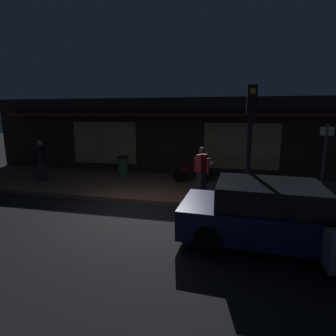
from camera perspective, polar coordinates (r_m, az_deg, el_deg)
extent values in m
plane|color=black|center=(7.89, -7.63, -10.10)|extent=(60.00, 60.00, 0.00)
cube|color=brown|center=(10.58, -2.06, -3.87)|extent=(18.00, 4.00, 0.15)
cube|color=black|center=(13.56, 1.52, 6.99)|extent=(18.00, 2.80, 3.60)
cube|color=olive|center=(13.25, -13.47, 5.26)|extent=(3.20, 0.04, 2.00)
cube|color=olive|center=(11.94, 15.46, 4.48)|extent=(3.20, 0.04, 2.00)
cube|color=#591919|center=(11.89, 0.00, 11.39)|extent=(16.20, 0.50, 0.12)
cylinder|color=black|center=(10.83, 2.61, -1.47)|extent=(0.61, 0.28, 0.60)
cylinder|color=black|center=(10.99, 8.33, -1.39)|extent=(0.61, 0.28, 0.60)
cube|color=black|center=(10.84, 5.52, 0.02)|extent=(1.13, 0.56, 0.36)
ellipsoid|color=black|center=(10.82, 6.33, 1.06)|extent=(0.49, 0.35, 0.20)
sphere|color=#F9EDB7|center=(10.93, 9.28, 1.08)|extent=(0.18, 0.18, 0.18)
cylinder|color=gray|center=(10.86, 8.27, 1.96)|extent=(0.18, 0.54, 0.03)
torus|color=black|center=(9.94, 15.68, -2.93)|extent=(0.66, 0.04, 0.66)
torus|color=black|center=(10.05, 21.38, -3.14)|extent=(0.66, 0.04, 0.66)
cube|color=#B78C2D|center=(9.93, 18.63, -1.81)|extent=(0.90, 0.04, 0.06)
cube|color=brown|center=(9.85, 17.28, -0.23)|extent=(0.20, 0.08, 0.06)
cylinder|color=#B78C2D|center=(9.91, 21.17, 0.06)|extent=(0.03, 0.42, 0.02)
cube|color=#28232D|center=(12.10, -25.37, -0.59)|extent=(0.24, 0.31, 0.85)
cube|color=black|center=(11.98, -25.67, 2.75)|extent=(0.27, 0.41, 0.58)
sphere|color=#8C6647|center=(11.93, -25.84, 4.74)|extent=(0.22, 0.22, 0.22)
cylinder|color=black|center=(12.12, -26.70, 2.41)|extent=(0.10, 0.10, 0.52)
cylinder|color=black|center=(11.86, -24.55, 2.43)|extent=(0.10, 0.10, 0.52)
cube|color=#28232D|center=(9.04, 7.16, -3.40)|extent=(0.32, 0.34, 0.85)
cube|color=maroon|center=(8.88, 7.28, 1.06)|extent=(0.39, 0.44, 0.58)
sphere|color=brown|center=(8.81, 7.35, 3.74)|extent=(0.22, 0.22, 0.22)
cylinder|color=maroon|center=(9.06, 5.99, 0.85)|extent=(0.12, 0.12, 0.52)
cylinder|color=maroon|center=(8.74, 8.59, 0.38)|extent=(0.12, 0.12, 0.52)
cylinder|color=#47474C|center=(10.96, 30.50, 1.86)|extent=(0.09, 0.09, 2.40)
cube|color=beige|center=(10.86, 31.02, 6.80)|extent=(0.44, 0.03, 0.30)
cylinder|color=#2D4C33|center=(11.77, -9.66, 0.07)|extent=(0.44, 0.44, 0.85)
cylinder|color=black|center=(11.69, -9.73, 2.31)|extent=(0.48, 0.48, 0.08)
cylinder|color=black|center=(7.25, 16.87, 2.34)|extent=(0.12, 0.12, 3.60)
cube|color=black|center=(7.17, 17.57, 13.84)|extent=(0.24, 0.24, 0.70)
sphere|color=orange|center=(7.05, 17.76, 15.51)|extent=(0.16, 0.16, 0.16)
cylinder|color=black|center=(7.55, 31.33, -10.19)|extent=(0.65, 0.26, 0.64)
cylinder|color=black|center=(7.28, 10.16, -9.39)|extent=(0.65, 0.26, 0.64)
cylinder|color=black|center=(5.85, 8.58, -14.77)|extent=(0.65, 0.26, 0.64)
cube|color=#141E4C|center=(6.49, 21.67, -10.56)|extent=(4.19, 1.99, 0.68)
cube|color=black|center=(6.29, 20.68, -5.86)|extent=(2.29, 1.72, 0.64)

